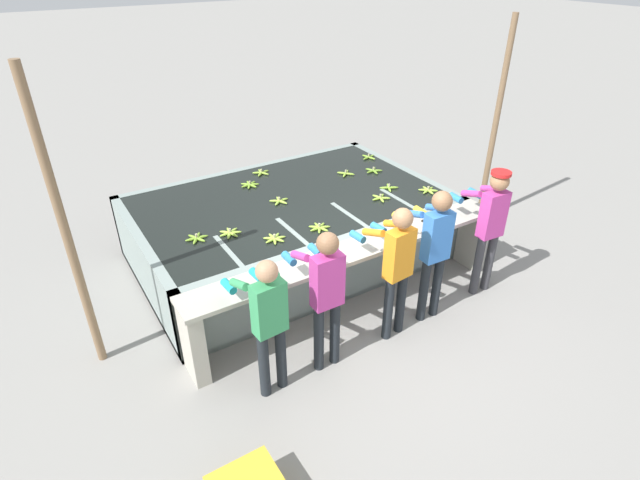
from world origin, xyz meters
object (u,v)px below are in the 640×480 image
at_px(banana_bunch_floating_0, 428,190).
at_px(banana_bunch_floating_3, 389,188).
at_px(worker_2, 396,262).
at_px(banana_bunch_floating_2, 374,171).
at_px(banana_bunch_floating_1, 346,173).
at_px(banana_bunch_floating_7, 279,201).
at_px(knife_0, 428,218).
at_px(support_post_left, 66,234).
at_px(support_post_right, 495,127).
at_px(banana_bunch_floating_12, 380,198).
at_px(banana_bunch_floating_6, 230,233).
at_px(worker_4, 490,220).
at_px(banana_bunch_floating_9, 261,173).
at_px(banana_bunch_floating_10, 250,185).
at_px(worker_0, 268,316).
at_px(worker_1, 325,289).
at_px(banana_bunch_floating_5, 319,228).
at_px(worker_3, 434,244).

xyz_separation_m(banana_bunch_floating_0, banana_bunch_floating_3, (-0.42, 0.37, 0.00)).
height_order(worker_2, banana_bunch_floating_2, worker_2).
bearing_deg(banana_bunch_floating_1, banana_bunch_floating_7, -166.93).
height_order(worker_2, banana_bunch_floating_1, worker_2).
distance_m(banana_bunch_floating_3, knife_0, 1.02).
height_order(support_post_left, support_post_right, same).
bearing_deg(banana_bunch_floating_12, knife_0, -79.35).
xyz_separation_m(banana_bunch_floating_0, support_post_left, (-4.66, 0.08, 0.66)).
bearing_deg(banana_bunch_floating_7, banana_bunch_floating_6, -153.46).
height_order(banana_bunch_floating_2, banana_bunch_floating_3, same).
bearing_deg(banana_bunch_floating_6, banana_bunch_floating_7, 26.54).
distance_m(banana_bunch_floating_2, banana_bunch_floating_3, 0.66).
relative_size(worker_4, banana_bunch_floating_3, 6.50).
relative_size(banana_bunch_floating_7, banana_bunch_floating_9, 1.01).
bearing_deg(banana_bunch_floating_10, worker_0, -112.01).
distance_m(worker_4, support_post_right, 2.11).
height_order(banana_bunch_floating_0, knife_0, banana_bunch_floating_0).
bearing_deg(banana_bunch_floating_7, banana_bunch_floating_9, 77.15).
distance_m(worker_1, banana_bunch_floating_5, 1.36).
height_order(worker_4, knife_0, worker_4).
xyz_separation_m(banana_bunch_floating_6, banana_bunch_floating_12, (2.17, -0.20, 0.00)).
bearing_deg(worker_3, banana_bunch_floating_3, 67.97).
xyz_separation_m(banana_bunch_floating_2, knife_0, (-0.37, -1.64, -0.01)).
distance_m(banana_bunch_floating_9, banana_bunch_floating_10, 0.47).
xyz_separation_m(worker_2, banana_bunch_floating_10, (-0.44, 2.82, -0.05)).
xyz_separation_m(worker_0, banana_bunch_floating_6, (0.33, 1.67, 0.01)).
bearing_deg(support_post_left, banana_bunch_floating_1, 14.77).
relative_size(banana_bunch_floating_1, banana_bunch_floating_9, 0.86).
bearing_deg(banana_bunch_floating_7, banana_bunch_floating_1, 13.07).
bearing_deg(banana_bunch_floating_1, banana_bunch_floating_12, -94.93).
height_order(worker_4, banana_bunch_floating_3, worker_4).
distance_m(worker_3, banana_bunch_floating_9, 3.19).
bearing_deg(worker_2, banana_bunch_floating_12, 57.57).
bearing_deg(support_post_right, banana_bunch_floating_9, 151.35).
relative_size(worker_1, banana_bunch_floating_2, 6.02).
relative_size(banana_bunch_floating_2, banana_bunch_floating_12, 0.99).
bearing_deg(support_post_left, worker_2, -24.44).
bearing_deg(banana_bunch_floating_7, worker_1, -105.88).
bearing_deg(worker_4, worker_3, -177.87).
bearing_deg(banana_bunch_floating_2, banana_bunch_floating_1, 162.27).
xyz_separation_m(worker_1, support_post_right, (3.98, 1.44, 0.61)).
distance_m(worker_0, banana_bunch_floating_12, 2.90).
bearing_deg(support_post_left, banana_bunch_floating_6, 9.20).
bearing_deg(banana_bunch_floating_1, support_post_left, -165.23).
distance_m(worker_2, support_post_right, 3.42).
height_order(worker_2, banana_bunch_floating_9, worker_2).
relative_size(worker_2, banana_bunch_floating_5, 5.93).
bearing_deg(knife_0, banana_bunch_floating_7, 133.47).
xyz_separation_m(worker_1, knife_0, (2.00, 0.65, -0.06)).
height_order(banana_bunch_floating_10, banana_bunch_floating_12, same).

